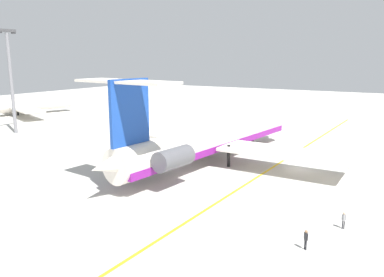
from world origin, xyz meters
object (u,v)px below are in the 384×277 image
ground_crew_near_nose (306,237)px  safety_cone_wingtip (229,128)px  main_jetliner (210,139)px  airliner_mid_left (21,105)px  light_mast (11,77)px  safety_cone_nose (209,127)px  ground_crew_near_tail (344,218)px

ground_crew_near_nose → safety_cone_wingtip: bearing=-117.2°
main_jetliner → airliner_mid_left: 71.78m
light_mast → safety_cone_nose: bearing=-50.9°
ground_crew_near_nose → ground_crew_near_tail: (5.85, -1.99, -0.05)m
main_jetliner → airliner_mid_left: size_ratio=1.49×
light_mast → ground_crew_near_tail: bearing=-101.6°
ground_crew_near_nose → light_mast: size_ratio=0.08×
safety_cone_wingtip → airliner_mid_left: bearing=98.8°
main_jetliner → ground_crew_near_nose: 28.15m
airliner_mid_left → ground_crew_near_nose: (-37.65, -89.25, -1.67)m
safety_cone_wingtip → light_mast: size_ratio=0.03×
main_jetliner → airliner_mid_left: main_jetliner is taller
main_jetliner → safety_cone_wingtip: size_ratio=83.45×
light_mast → airliner_mid_left: bearing=52.2°
safety_cone_nose → ground_crew_near_nose: bearing=-143.8°
airliner_mid_left → light_mast: (-17.82, -22.95, 9.11)m
safety_cone_wingtip → light_mast: (-27.18, 37.16, 11.62)m
main_jetliner → safety_cone_wingtip: bearing=25.8°
safety_cone_wingtip → light_mast: bearing=126.2°
ground_crew_near_nose → safety_cone_nose: ground_crew_near_nose is taller
ground_crew_near_tail → safety_cone_nose: ground_crew_near_tail is taller
main_jetliner → light_mast: 47.33m
safety_cone_nose → light_mast: (-26.36, 32.47, 11.62)m
airliner_mid_left → ground_crew_near_nose: 96.88m
airliner_mid_left → main_jetliner: bearing=-84.7°
safety_cone_nose → light_mast: 43.41m
main_jetliner → ground_crew_near_nose: main_jetliner is taller
main_jetliner → light_mast: light_mast is taller
safety_cone_nose → light_mast: bearing=129.1°
ground_crew_near_tail → light_mast: size_ratio=0.08×
main_jetliner → ground_crew_near_tail: 25.99m
light_mast → ground_crew_near_nose: bearing=-106.7°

